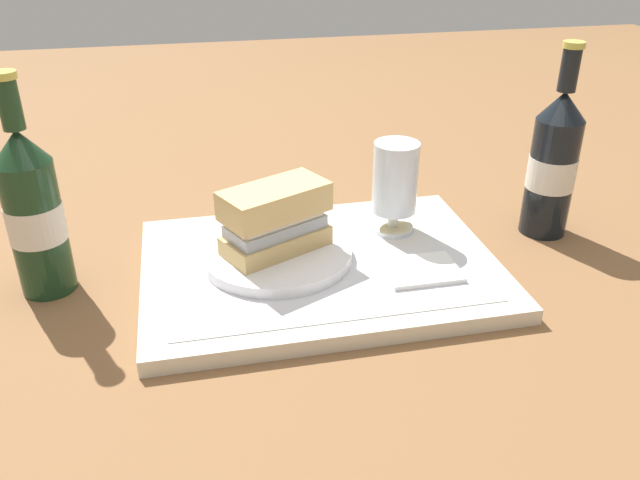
{
  "coord_description": "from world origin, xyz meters",
  "views": [
    {
      "loc": [
        -0.15,
        -0.7,
        0.43
      ],
      "look_at": [
        0.0,
        0.0,
        0.05
      ],
      "focal_mm": 36.92,
      "sensor_mm": 36.0,
      "label": 1
    }
  ],
  "objects": [
    {
      "name": "ground_plane",
      "position": [
        0.0,
        0.0,
        0.0
      ],
      "size": [
        3.0,
        3.0,
        0.0
      ],
      "primitive_type": "plane",
      "color": "brown"
    },
    {
      "name": "tray",
      "position": [
        0.0,
        0.0,
        0.01
      ],
      "size": [
        0.44,
        0.32,
        0.02
      ],
      "primitive_type": "cube",
      "color": "beige",
      "rests_on": "ground_plane"
    },
    {
      "name": "placemat",
      "position": [
        0.0,
        0.0,
        0.02
      ],
      "size": [
        0.38,
        0.27,
        0.0
      ],
      "primitive_type": "cube",
      "color": "silver",
      "rests_on": "tray"
    },
    {
      "name": "plate",
      "position": [
        -0.05,
        0.02,
        0.03
      ],
      "size": [
        0.19,
        0.19,
        0.01
      ],
      "primitive_type": "cylinder",
      "color": "white",
      "rests_on": "placemat"
    },
    {
      "name": "sandwich",
      "position": [
        -0.05,
        0.02,
        0.08
      ],
      "size": [
        0.14,
        0.11,
        0.08
      ],
      "rotation": [
        0.0,
        0.0,
        0.45
      ],
      "color": "tan",
      "rests_on": "plate"
    },
    {
      "name": "beer_glass",
      "position": [
        0.11,
        0.06,
        0.09
      ],
      "size": [
        0.06,
        0.06,
        0.12
      ],
      "color": "silver",
      "rests_on": "placemat"
    },
    {
      "name": "napkin_folded",
      "position": [
        0.11,
        -0.06,
        0.02
      ],
      "size": [
        0.09,
        0.07,
        0.01
      ],
      "primitive_type": "cube",
      "color": "white",
      "rests_on": "placemat"
    },
    {
      "name": "beer_bottle",
      "position": [
        0.34,
        0.05,
        0.1
      ],
      "size": [
        0.07,
        0.07,
        0.27
      ],
      "color": "black",
      "rests_on": "ground_plane"
    },
    {
      "name": "second_bottle",
      "position": [
        -0.33,
        0.04,
        0.1
      ],
      "size": [
        0.07,
        0.07,
        0.27
      ],
      "color": "#19381E",
      "rests_on": "ground_plane"
    }
  ]
}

